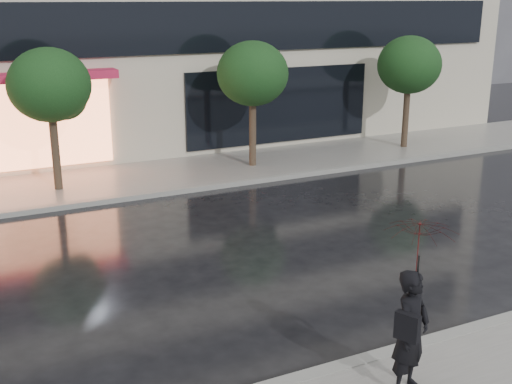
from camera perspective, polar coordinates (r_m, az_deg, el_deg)
ground at (r=10.91m, az=8.62°, el=-11.93°), size 120.00×120.00×0.00m
sidewalk_far at (r=19.56m, az=-8.56°, el=1.42°), size 60.00×3.50×0.12m
curb_near at (r=10.18m, az=11.90°, el=-13.92°), size 60.00×0.25×0.14m
curb_far at (r=17.96m, az=-6.84°, el=0.11°), size 60.00×0.25×0.14m
tree_mid_west at (r=18.15m, az=-17.71°, el=8.84°), size 2.20×2.20×3.99m
tree_mid_east at (r=19.93m, az=-0.19°, el=10.28°), size 2.20×2.20×3.99m
tree_far_east at (r=23.17m, az=13.53°, el=10.76°), size 2.20×2.20×3.99m
pedestrian_with_umbrella at (r=8.62m, az=14.05°, el=-7.90°), size 1.24×1.25×2.42m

